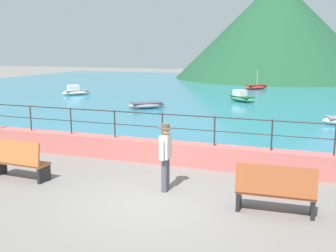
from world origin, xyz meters
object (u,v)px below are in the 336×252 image
Objects in this scene: bench_far at (275,190)px; boat_4 at (147,105)px; person_walking at (165,154)px; boat_1 at (76,91)px; boat_2 at (256,87)px; bench_main at (18,160)px; boat_5 at (241,97)px.

bench_far reaches higher than boat_4.
person_walking is (-2.76, 0.56, 0.42)m from bench_far.
boat_4 is (-8.63, 13.26, -0.30)m from bench_far.
person_walking is at bearing 168.43° from bench_far.
boat_1 is 9.23m from boat_4.
boat_2 is at bearing 98.42° from bench_far.
bench_far is 15.82m from boat_4.
bench_far is 0.99× the size of person_walking.
boat_4 is (-5.87, 12.69, -0.72)m from person_walking.
bench_main is 0.74× the size of boat_5.
bench_far is at bearing -78.26° from boat_5.
bench_main reaches higher than boat_5.
boat_5 is (-3.82, 18.40, -0.23)m from bench_far.
bench_main is at bearing 179.77° from bench_far.
boat_5 is at bearing -88.76° from boat_2.
boat_2 is (-4.01, 27.11, -0.30)m from bench_far.
bench_main is 20.36m from boat_1.
bench_main is 0.73× the size of boat_4.
bench_main is 0.99× the size of person_walking.
boat_2 is at bearing 92.71° from person_walking.
boat_4 is (-1.73, 13.23, -0.30)m from bench_main.
boat_1 is 1.02× the size of boat_5.
bench_far is 0.75× the size of boat_2.
person_walking reaches higher than bench_main.
person_walking is (4.15, 0.54, 0.42)m from bench_main.
boat_1 is at bearing 132.73° from bench_far.
boat_2 is (2.89, 27.09, -0.30)m from bench_main.
boat_1 is at bearing 128.48° from person_walking.
boat_5 is at bearing 93.42° from person_walking.
person_walking is at bearing -86.58° from boat_5.
bench_far is 2.84m from person_walking.
boat_1 is at bearing -177.96° from boat_5.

